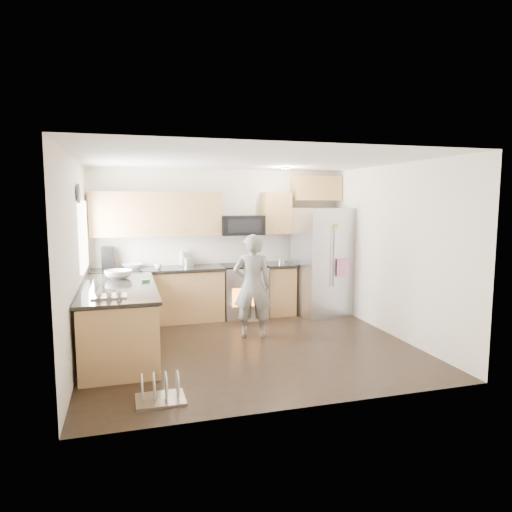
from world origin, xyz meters
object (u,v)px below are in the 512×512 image
object	(u,v)px
refrigerator	(323,262)
person	(252,286)
dish_rack	(160,393)
stove_range	(244,279)

from	to	relation	value
refrigerator	person	size ratio (longest dim) A/B	1.23
person	dish_rack	size ratio (longest dim) A/B	3.13
stove_range	dish_rack	size ratio (longest dim) A/B	3.58
stove_range	refrigerator	distance (m)	1.47
stove_range	dish_rack	xyz separation A→B (m)	(-1.70, -3.14, -0.59)
stove_range	person	distance (m)	1.27
person	dish_rack	distance (m)	2.52
refrigerator	dish_rack	world-z (taller)	refrigerator
refrigerator	person	world-z (taller)	refrigerator
person	dish_rack	xyz separation A→B (m)	(-1.51, -1.89, -0.70)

